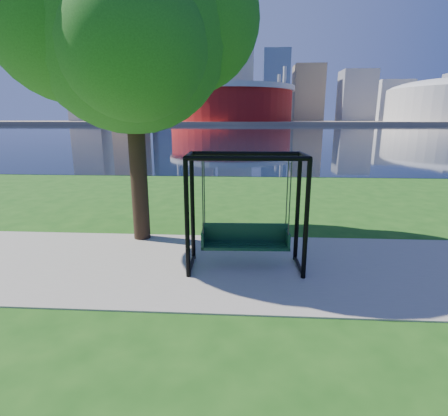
{
  "coord_description": "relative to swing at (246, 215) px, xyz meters",
  "views": [
    {
      "loc": [
        0.59,
        -7.66,
        3.15
      ],
      "look_at": [
        0.11,
        0.0,
        1.21
      ],
      "focal_mm": 28.0,
      "sensor_mm": 36.0,
      "label": 1
    }
  ],
  "objects": [
    {
      "name": "skyline",
      "position": [
        -4.87,
        319.96,
        34.68
      ],
      "size": [
        392.0,
        66.0,
        96.5
      ],
      "color": "gray",
      "rests_on": "far_bank"
    },
    {
      "name": "stadium",
      "position": [
        -10.6,
        235.57,
        13.02
      ],
      "size": [
        83.0,
        83.0,
        32.0
      ],
      "color": "maroon",
      "rests_on": "far_bank"
    },
    {
      "name": "river",
      "position": [
        -0.6,
        102.57,
        -1.2
      ],
      "size": [
        900.0,
        180.0,
        0.02
      ],
      "primitive_type": "cube",
      "color": "black",
      "rests_on": "ground"
    },
    {
      "name": "ground",
      "position": [
        -0.6,
        0.57,
        -1.21
      ],
      "size": [
        900.0,
        900.0,
        0.0
      ],
      "primitive_type": "plane",
      "color": "#1E5114",
      "rests_on": "ground"
    },
    {
      "name": "park_tree",
      "position": [
        -2.85,
        1.85,
        4.12
      ],
      "size": [
        6.17,
        5.57,
        7.66
      ],
      "color": "black",
      "rests_on": "ground"
    },
    {
      "name": "far_bank",
      "position": [
        -0.6,
        306.57,
        -0.21
      ],
      "size": [
        900.0,
        228.0,
        2.0
      ],
      "primitive_type": "cube",
      "color": "#937F60",
      "rests_on": "ground"
    },
    {
      "name": "swing",
      "position": [
        0.0,
        0.0,
        0.0
      ],
      "size": [
        2.47,
        1.14,
        2.49
      ],
      "rotation": [
        0.0,
        0.0,
        0.04
      ],
      "color": "black",
      "rests_on": "ground"
    },
    {
      "name": "path",
      "position": [
        -0.6,
        0.07,
        -1.19
      ],
      "size": [
        120.0,
        4.0,
        0.03
      ],
      "primitive_type": "cube",
      "color": "#9E937F",
      "rests_on": "ground"
    }
  ]
}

